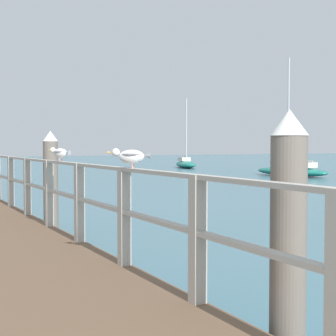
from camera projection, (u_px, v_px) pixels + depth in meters
The scene contains 6 objects.
dock_piling_near at pixel (288, 239), 3.93m from camera, with size 0.29×0.29×2.00m.
dock_piling_far at pixel (51, 182), 9.85m from camera, with size 0.29×0.29×2.00m.
seagull_foreground at pixel (131, 156), 5.55m from camera, with size 0.41×0.32×0.21m.
seagull_background at pixel (60, 153), 7.93m from camera, with size 0.25×0.45×0.21m.
boat_0 at pixel (186, 163), 38.90m from camera, with size 2.38×4.32×5.23m.
boat_3 at pixel (292, 170), 28.38m from camera, with size 2.27×4.95×6.56m.
Camera 1 is at (-0.94, 0.24, 1.72)m, focal length 54.93 mm.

